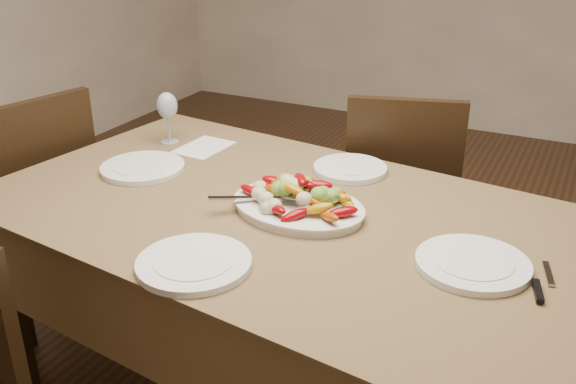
# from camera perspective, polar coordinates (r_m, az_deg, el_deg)

# --- Properties ---
(floor) EXTENTS (6.00, 6.00, 0.00)m
(floor) POSITION_cam_1_polar(r_m,az_deg,el_deg) (2.51, 2.17, -14.56)
(floor) COLOR #372111
(floor) RESTS_ON ground
(dining_table) EXTENTS (1.95, 1.26, 0.76)m
(dining_table) POSITION_cam_1_polar(r_m,az_deg,el_deg) (2.05, 0.00, -11.29)
(dining_table) COLOR brown
(dining_table) RESTS_ON ground
(chair_far) EXTENTS (0.52, 0.52, 0.95)m
(chair_far) POSITION_cam_1_polar(r_m,az_deg,el_deg) (2.64, 9.89, -0.67)
(chair_far) COLOR black
(chair_far) RESTS_ON ground
(chair_left) EXTENTS (0.50, 0.50, 0.95)m
(chair_left) POSITION_cam_1_polar(r_m,az_deg,el_deg) (2.74, -22.17, -1.30)
(chair_left) COLOR black
(chair_left) RESTS_ON ground
(serving_platter) EXTENTS (0.42, 0.34, 0.02)m
(serving_platter) POSITION_cam_1_polar(r_m,az_deg,el_deg) (1.85, 0.91, -1.50)
(serving_platter) COLOR white
(serving_platter) RESTS_ON dining_table
(roasted_vegetables) EXTENTS (0.34, 0.25, 0.09)m
(roasted_vegetables) POSITION_cam_1_polar(r_m,az_deg,el_deg) (1.82, 0.92, 0.12)
(roasted_vegetables) COLOR #810208
(roasted_vegetables) RESTS_ON serving_platter
(serving_spoon) EXTENTS (0.23, 0.25, 0.03)m
(serving_spoon) POSITION_cam_1_polar(r_m,az_deg,el_deg) (1.84, -1.42, -0.39)
(serving_spoon) COLOR #9EA0A8
(serving_spoon) RESTS_ON serving_platter
(plate_left) EXTENTS (0.28, 0.28, 0.02)m
(plate_left) POSITION_cam_1_polar(r_m,az_deg,el_deg) (2.20, -12.79, 2.10)
(plate_left) COLOR white
(plate_left) RESTS_ON dining_table
(plate_right) EXTENTS (0.28, 0.28, 0.02)m
(plate_right) POSITION_cam_1_polar(r_m,az_deg,el_deg) (1.64, 16.09, -6.17)
(plate_right) COLOR white
(plate_right) RESTS_ON dining_table
(plate_far) EXTENTS (0.24, 0.24, 0.02)m
(plate_far) POSITION_cam_1_polar(r_m,az_deg,el_deg) (2.14, 5.54, 2.06)
(plate_far) COLOR white
(plate_far) RESTS_ON dining_table
(plate_near) EXTENTS (0.28, 0.28, 0.02)m
(plate_near) POSITION_cam_1_polar(r_m,az_deg,el_deg) (1.60, -8.36, -6.33)
(plate_near) COLOR white
(plate_near) RESTS_ON dining_table
(wine_glass) EXTENTS (0.08, 0.08, 0.20)m
(wine_glass) POSITION_cam_1_polar(r_m,az_deg,el_deg) (2.40, -10.62, 6.60)
(wine_glass) COLOR #8C99A5
(wine_glass) RESTS_ON dining_table
(menu_card) EXTENTS (0.16, 0.22, 0.00)m
(menu_card) POSITION_cam_1_polar(r_m,az_deg,el_deg) (2.37, -7.48, 3.96)
(menu_card) COLOR silver
(menu_card) RESTS_ON dining_table
(table_knife) EXTENTS (0.07, 0.20, 0.01)m
(table_knife) POSITION_cam_1_polar(r_m,az_deg,el_deg) (1.62, 21.68, -7.59)
(table_knife) COLOR #9EA0A8
(table_knife) RESTS_ON dining_table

